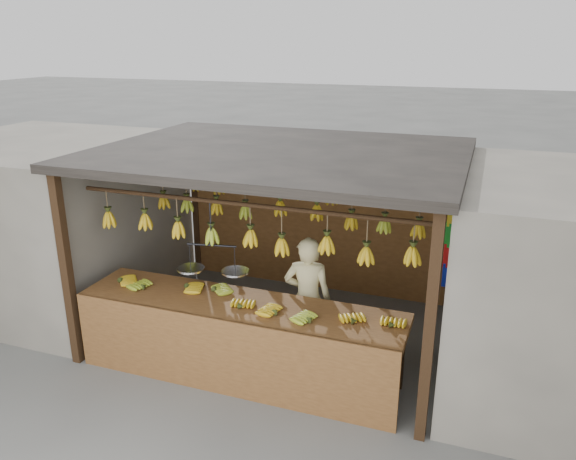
% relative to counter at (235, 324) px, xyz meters
% --- Properties ---
extents(ground, '(80.00, 80.00, 0.00)m').
position_rel_counter_xyz_m(ground, '(0.05, 1.23, -0.71)').
color(ground, '#5B5B57').
extents(stall, '(4.30, 3.30, 2.40)m').
position_rel_counter_xyz_m(stall, '(0.05, 1.56, 1.26)').
color(stall, black).
rests_on(stall, ground).
extents(neighbor_left, '(3.00, 3.00, 2.30)m').
position_rel_counter_xyz_m(neighbor_left, '(-3.55, 1.23, 0.44)').
color(neighbor_left, slate).
rests_on(neighbor_left, ground).
extents(counter, '(3.66, 0.83, 0.96)m').
position_rel_counter_xyz_m(counter, '(0.00, 0.00, 0.00)').
color(counter, brown).
rests_on(counter, ground).
extents(hanging_bananas, '(3.61, 2.23, 0.39)m').
position_rel_counter_xyz_m(hanging_bananas, '(0.05, 1.24, 0.91)').
color(hanging_bananas, '#BE9414').
rests_on(hanging_bananas, ground).
extents(balance_scale, '(0.80, 0.39, 0.82)m').
position_rel_counter_xyz_m(balance_scale, '(-0.37, 0.23, 0.52)').
color(balance_scale, black).
rests_on(balance_scale, ground).
extents(vendor, '(0.61, 0.45, 1.52)m').
position_rel_counter_xyz_m(vendor, '(0.57, 0.76, 0.05)').
color(vendor, beige).
rests_on(vendor, ground).
extents(bag_bundles, '(0.08, 0.26, 1.21)m').
position_rel_counter_xyz_m(bag_bundles, '(1.99, 2.58, 0.29)').
color(bag_bundles, yellow).
rests_on(bag_bundles, ground).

